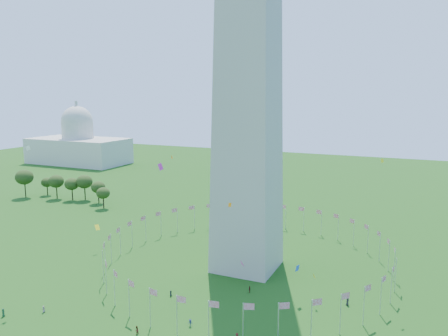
% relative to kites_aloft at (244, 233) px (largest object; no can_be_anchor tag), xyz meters
% --- Properties ---
extents(flag_ring, '(80.24, 80.24, 9.00)m').
position_rel_kites_aloft_xyz_m(flag_ring, '(-8.91, 25.45, -14.51)').
color(flag_ring, silver).
rests_on(flag_ring, ground).
extents(capitol_building, '(70.00, 35.00, 46.00)m').
position_rel_kites_aloft_xyz_m(capitol_building, '(-188.91, 155.45, 3.99)').
color(capitol_building, beige).
rests_on(capitol_building, ground).
extents(kites_aloft, '(106.23, 69.86, 32.69)m').
position_rel_kites_aloft_xyz_m(kites_aloft, '(0.00, 0.00, 0.00)').
color(kites_aloft, '#CC2699').
rests_on(kites_aloft, ground).
extents(tree_line_west, '(55.58, 15.48, 13.24)m').
position_rel_kites_aloft_xyz_m(tree_line_west, '(-117.68, 66.07, -13.39)').
color(tree_line_west, '#334E1A').
rests_on(tree_line_west, ground).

